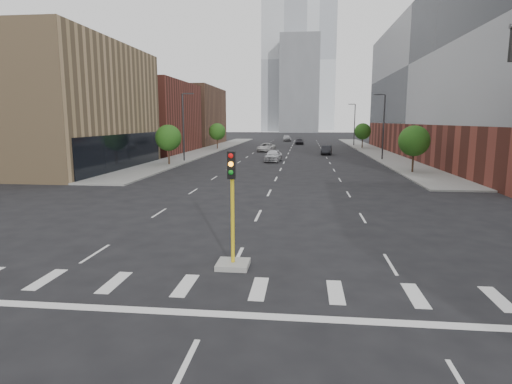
% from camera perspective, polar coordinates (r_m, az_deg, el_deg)
% --- Properties ---
extents(sidewalk_left_far, '(5.00, 92.00, 0.15)m').
position_cam_1_polar(sidewalk_left_far, '(82.41, -5.98, 5.69)').
color(sidewalk_left_far, gray).
rests_on(sidewalk_left_far, ground).
extents(sidewalk_right_far, '(5.00, 92.00, 0.15)m').
position_cam_1_polar(sidewalk_right_far, '(81.46, 15.20, 5.37)').
color(sidewalk_right_far, gray).
rests_on(sidewalk_right_far, ground).
extents(building_left_mid, '(20.00, 24.00, 14.00)m').
position_cam_1_polar(building_left_mid, '(55.27, -27.06, 10.05)').
color(building_left_mid, '#A2835B').
rests_on(building_left_mid, ground).
extents(building_left_far_a, '(20.00, 22.00, 12.00)m').
position_cam_1_polar(building_left_far_a, '(78.34, -16.44, 9.50)').
color(building_left_far_a, brown).
rests_on(building_left_far_a, ground).
extents(building_left_far_b, '(20.00, 24.00, 13.00)m').
position_cam_1_polar(building_left_far_b, '(102.84, -10.79, 9.91)').
color(building_left_far_b, brown).
rests_on(building_left_far_b, ground).
extents(building_right_main, '(24.00, 70.00, 22.00)m').
position_cam_1_polar(building_right_main, '(71.79, 29.16, 12.74)').
color(building_right_main, brown).
rests_on(building_right_main, ground).
extents(tower_left, '(22.00, 22.00, 70.00)m').
position_cam_1_polar(tower_left, '(228.49, 3.84, 16.91)').
color(tower_left, '#B2B7BC').
rests_on(tower_left, ground).
extents(tower_right, '(20.00, 20.00, 80.00)m').
position_cam_1_polar(tower_right, '(268.66, 8.27, 16.79)').
color(tower_right, '#B2B7BC').
rests_on(tower_right, ground).
extents(tower_mid, '(18.00, 18.00, 44.00)m').
position_cam_1_polar(tower_mid, '(207.00, 5.82, 14.03)').
color(tower_mid, slate).
rests_on(tower_mid, ground).
extents(median_traffic_signal, '(1.20, 1.20, 4.40)m').
position_cam_1_polar(median_traffic_signal, '(16.16, -3.13, -6.74)').
color(median_traffic_signal, '#999993').
rests_on(median_traffic_signal, ground).
extents(streetlight_right_a, '(1.60, 0.22, 9.07)m').
position_cam_1_polar(streetlight_right_a, '(62.28, 16.58, 8.68)').
color(streetlight_right_a, '#2D2D30').
rests_on(streetlight_right_a, ground).
extents(streetlight_right_b, '(1.60, 0.22, 9.07)m').
position_cam_1_polar(streetlight_right_b, '(96.94, 12.95, 8.99)').
color(streetlight_right_b, '#2D2D30').
rests_on(streetlight_right_b, ground).
extents(streetlight_left, '(1.60, 0.22, 9.07)m').
position_cam_1_polar(streetlight_left, '(58.56, -9.59, 8.91)').
color(streetlight_left, '#2D2D30').
rests_on(streetlight_left, ground).
extents(tree_left_near, '(3.20, 3.20, 4.85)m').
position_cam_1_polar(tree_left_near, '(53.98, -11.61, 7.09)').
color(tree_left_near, '#382619').
rests_on(tree_left_near, ground).
extents(tree_left_far, '(3.20, 3.20, 4.85)m').
position_cam_1_polar(tree_left_far, '(83.03, -5.20, 8.02)').
color(tree_left_far, '#382619').
rests_on(tree_left_far, ground).
extents(tree_right_near, '(3.20, 3.20, 4.85)m').
position_cam_1_polar(tree_right_near, '(47.76, 20.33, 6.41)').
color(tree_right_near, '#382619').
rests_on(tree_right_near, ground).
extents(tree_right_far, '(3.20, 3.20, 4.85)m').
position_cam_1_polar(tree_right_far, '(87.10, 14.04, 7.85)').
color(tree_right_far, '#382619').
rests_on(tree_right_far, ground).
extents(car_near_left, '(2.40, 5.07, 1.67)m').
position_cam_1_polar(car_near_left, '(57.88, 2.32, 4.89)').
color(car_near_left, silver).
rests_on(car_near_left, ground).
extents(car_mid_right, '(2.04, 4.61, 1.47)m').
position_cam_1_polar(car_mid_right, '(71.09, 9.39, 5.55)').
color(car_mid_right, black).
rests_on(car_mid_right, ground).
extents(car_far_left, '(3.22, 5.65, 1.49)m').
position_cam_1_polar(car_far_left, '(77.04, 1.38, 5.97)').
color(car_far_left, '#B7B7B7').
rests_on(car_far_left, ground).
extents(car_deep_right, '(1.97, 4.74, 1.37)m').
position_cam_1_polar(car_deep_right, '(100.11, 5.79, 6.71)').
color(car_deep_right, black).
rests_on(car_deep_right, ground).
extents(car_distant, '(2.46, 5.16, 1.70)m').
position_cam_1_polar(car_distant, '(115.69, 4.14, 7.18)').
color(car_distant, '#B4B6B9').
rests_on(car_distant, ground).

